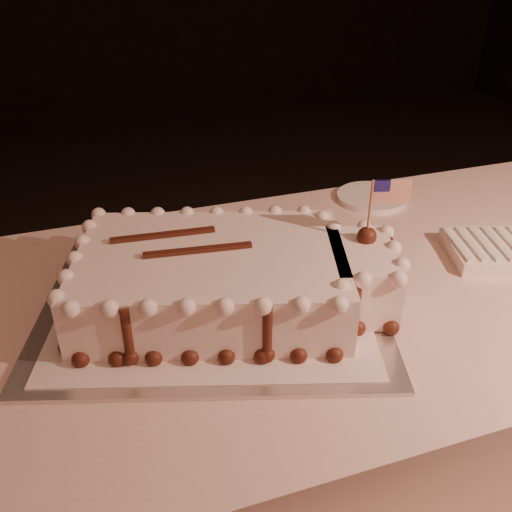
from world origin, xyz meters
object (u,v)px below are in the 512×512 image
object	(u,v)px
banquet_table	(343,416)
sheet_cake	(231,278)
napkin_stack	(502,250)
cake_board	(214,307)
side_plate	(371,197)

from	to	relation	value
banquet_table	sheet_cake	xyz separation A→B (m)	(-0.26, -0.01, 0.44)
napkin_stack	sheet_cake	bearing A→B (deg)	179.24
cake_board	sheet_cake	size ratio (longest dim) A/B	1.01
cake_board	side_plate	bearing A→B (deg)	49.74
napkin_stack	side_plate	distance (m)	0.35
cake_board	napkin_stack	world-z (taller)	napkin_stack
side_plate	banquet_table	bearing A→B (deg)	-122.38
banquet_table	napkin_stack	world-z (taller)	napkin_stack
banquet_table	napkin_stack	xyz separation A→B (m)	(0.31, -0.02, 0.39)
cake_board	side_plate	xyz separation A→B (m)	(0.48, 0.31, 0.00)
cake_board	banquet_table	bearing A→B (deg)	17.89
napkin_stack	side_plate	size ratio (longest dim) A/B	1.48
sheet_cake	napkin_stack	size ratio (longest dim) A/B	2.39
cake_board	sheet_cake	xyz separation A→B (m)	(0.03, -0.01, 0.06)
banquet_table	side_plate	world-z (taller)	side_plate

